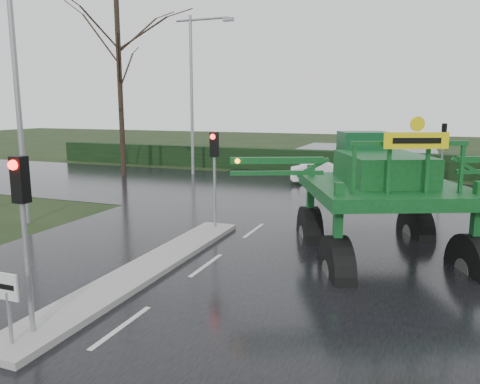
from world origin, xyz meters
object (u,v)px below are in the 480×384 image
(street_light_left_far, at_px, (196,81))
(white_sedan, at_px, (324,184))
(traffic_signal_far, at_px, (443,141))
(keep_left_sign, at_px, (8,297))
(crop_sprayer, at_px, (337,182))
(traffic_signal_near, at_px, (22,207))
(street_light_left_near, at_px, (21,62))
(traffic_signal_mid, at_px, (214,159))

(street_light_left_far, distance_m, white_sedan, 10.47)
(white_sedan, bearing_deg, traffic_signal_far, -97.58)
(keep_left_sign, bearing_deg, street_light_left_far, 107.78)
(street_light_left_far, xyz_separation_m, crop_sprayer, (11.60, -15.10, -3.54))
(traffic_signal_near, relative_size, street_light_left_near, 0.35)
(traffic_signal_mid, xyz_separation_m, street_light_left_far, (-6.89, 12.51, 3.40))
(traffic_signal_mid, height_order, traffic_signal_far, same)
(traffic_signal_mid, xyz_separation_m, traffic_signal_far, (7.80, 12.52, 0.00))
(white_sedan, bearing_deg, traffic_signal_near, 159.89)
(traffic_signal_near, bearing_deg, white_sedan, 85.31)
(keep_left_sign, height_order, white_sedan, keep_left_sign)
(traffic_signal_far, distance_m, street_light_left_near, 20.58)
(traffic_signal_far, bearing_deg, crop_sprayer, 78.41)
(keep_left_sign, bearing_deg, street_light_left_near, 132.59)
(street_light_left_near, bearing_deg, keep_left_sign, -47.41)
(traffic_signal_mid, relative_size, white_sedan, 0.90)
(keep_left_sign, xyz_separation_m, street_light_left_far, (-6.89, 21.50, 4.93))
(traffic_signal_far, height_order, street_light_left_near, street_light_left_near)
(white_sedan, bearing_deg, keep_left_sign, 160.00)
(traffic_signal_near, bearing_deg, street_light_left_near, 134.53)
(traffic_signal_mid, bearing_deg, street_light_left_near, -167.79)
(traffic_signal_mid, height_order, white_sedan, traffic_signal_mid)
(traffic_signal_near, distance_m, street_light_left_far, 22.37)
(traffic_signal_mid, relative_size, street_light_left_far, 0.35)
(street_light_left_far, height_order, white_sedan, street_light_left_far)
(keep_left_sign, relative_size, crop_sprayer, 0.16)
(traffic_signal_near, relative_size, white_sedan, 0.90)
(keep_left_sign, bearing_deg, crop_sprayer, 53.70)
(street_light_left_near, bearing_deg, traffic_signal_near, -45.47)
(traffic_signal_mid, bearing_deg, traffic_signal_near, -90.00)
(traffic_signal_mid, bearing_deg, white_sedan, 81.93)
(traffic_signal_near, bearing_deg, keep_left_sign, -90.00)
(street_light_left_far, bearing_deg, traffic_signal_mid, -61.14)
(street_light_left_near, bearing_deg, traffic_signal_mid, 12.21)
(traffic_signal_near, distance_m, traffic_signal_mid, 8.50)
(keep_left_sign, distance_m, crop_sprayer, 8.07)
(traffic_signal_mid, height_order, street_light_left_far, street_light_left_far)
(keep_left_sign, relative_size, white_sedan, 0.35)
(traffic_signal_near, distance_m, white_sedan, 20.40)
(traffic_signal_near, height_order, traffic_signal_mid, same)
(crop_sprayer, xyz_separation_m, white_sedan, (-3.05, 14.26, -2.45))
(keep_left_sign, xyz_separation_m, traffic_signal_mid, (0.00, 8.99, 1.53))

